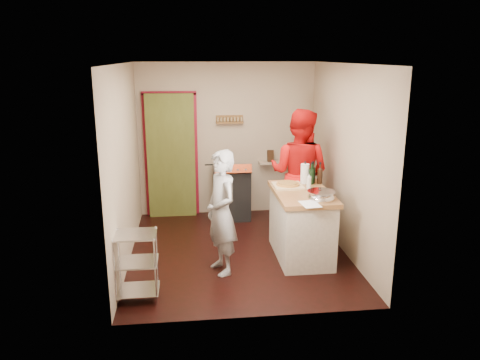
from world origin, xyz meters
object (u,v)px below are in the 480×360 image
stove (231,192)px  island (301,222)px  person_red (299,173)px  wire_shelving (136,263)px  person_stripe (221,213)px

stove → island: 1.87m
person_red → island: bearing=113.5°
stove → island: island is taller
wire_shelving → person_red: size_ratio=0.41×
stove → person_red: bearing=-41.6°
island → person_red: person_red is taller
person_stripe → person_red: size_ratio=0.82×
island → person_stripe: (-1.12, -0.35, 0.30)m
person_stripe → stove: bearing=151.2°
stove → person_red: (0.95, -0.85, 0.52)m
stove → island: size_ratio=0.75×
person_red → person_stripe: bearing=76.8°
stove → person_red: size_ratio=0.52×
wire_shelving → island: size_ratio=0.60×
wire_shelving → person_stripe: (1.01, 0.59, 0.36)m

